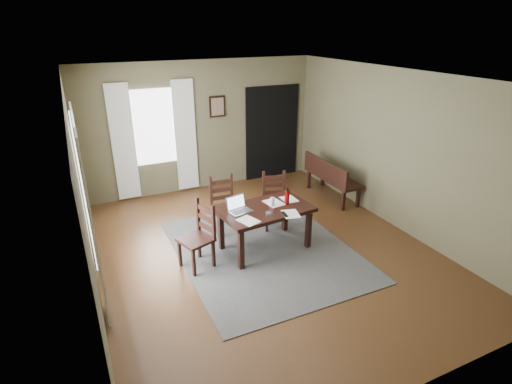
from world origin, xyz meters
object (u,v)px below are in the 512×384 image
chair_back_right (275,201)px  water_bottle (287,197)px  bench (330,175)px  chair_end (199,237)px  laptop (238,207)px  dining_table (265,213)px  chair_back_left (224,206)px

chair_back_right → water_bottle: chair_back_right is taller
bench → chair_end: bearing=112.0°
bench → water_bottle: (-1.72, -1.26, 0.35)m
water_bottle → bench: bearing=36.2°
bench → laptop: 2.80m
laptop → water_bottle: 0.81m
bench → water_bottle: water_bottle is taller
chair_end → bench: (3.20, 1.30, 0.00)m
dining_table → chair_end: size_ratio=1.49×
chair_back_right → dining_table: bearing=-110.6°
dining_table → laptop: (-0.42, 0.08, 0.15)m
chair_back_left → bench: 2.52m
water_bottle → laptop: bearing=174.3°
dining_table → chair_end: (-1.10, -0.04, -0.14)m
chair_end → bench: bearing=93.3°
dining_table → chair_back_left: size_ratio=1.52×
laptop → water_bottle: water_bottle is taller
water_bottle → chair_back_right: bearing=79.3°
dining_table → chair_back_left: chair_back_left is taller
laptop → chair_back_left: bearing=74.5°
bench → laptop: bearing=115.1°
bench → dining_table: bearing=120.9°
chair_end → laptop: 0.75m
laptop → water_bottle: (0.80, -0.08, 0.06)m
chair_end → chair_back_right: chair_end is taller
bench → water_bottle: bearing=126.2°
chair_back_left → chair_back_right: chair_back_left is taller
chair_back_right → laptop: bearing=-131.1°
chair_back_right → chair_end: bearing=-139.4°
dining_table → chair_end: 1.11m
chair_back_left → water_bottle: chair_back_left is taller
chair_end → bench: 3.45m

